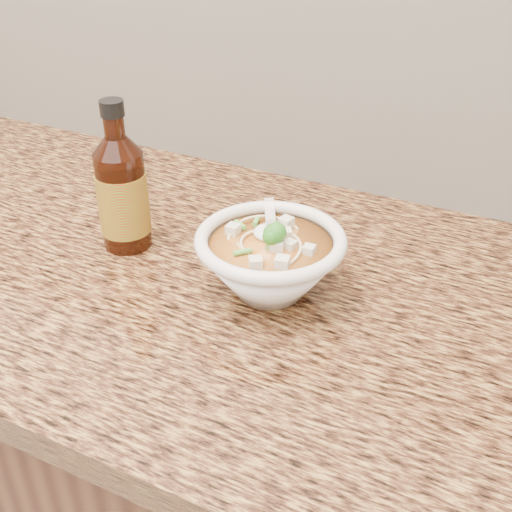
% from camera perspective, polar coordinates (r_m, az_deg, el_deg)
% --- Properties ---
extents(cabinet, '(4.00, 0.65, 0.86)m').
position_cam_1_polar(cabinet, '(1.31, -13.62, -15.26)').
color(cabinet, '#32180F').
rests_on(cabinet, ground).
extents(counter_slab, '(4.00, 0.68, 0.04)m').
position_cam_1_polar(counter_slab, '(1.04, -16.75, 1.92)').
color(counter_slab, '#A87F3D').
rests_on(counter_slab, cabinet).
extents(soup_bowl, '(0.19, 0.21, 0.10)m').
position_cam_1_polar(soup_bowl, '(0.80, 1.28, -0.61)').
color(soup_bowl, white).
rests_on(soup_bowl, counter_slab).
extents(hot_sauce_bottle, '(0.08, 0.08, 0.21)m').
position_cam_1_polar(hot_sauce_bottle, '(0.91, -11.79, 5.42)').
color(hot_sauce_bottle, '#341107').
rests_on(hot_sauce_bottle, counter_slab).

